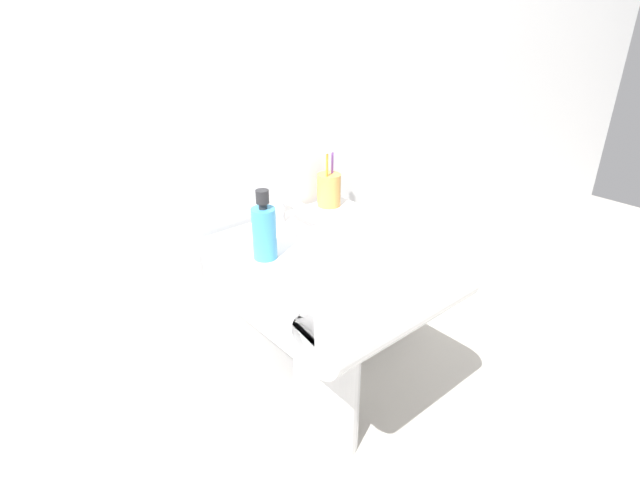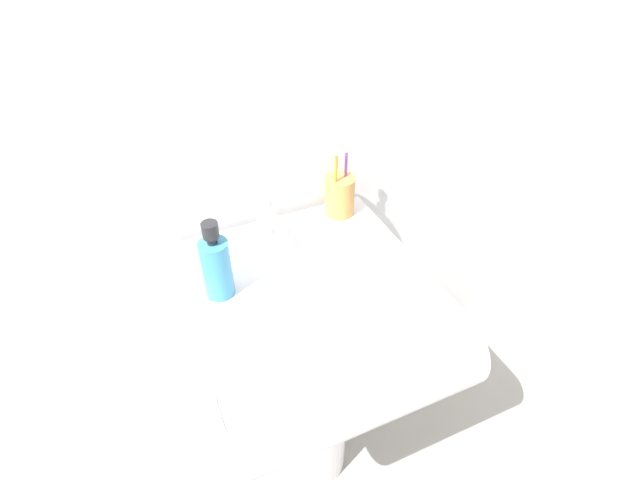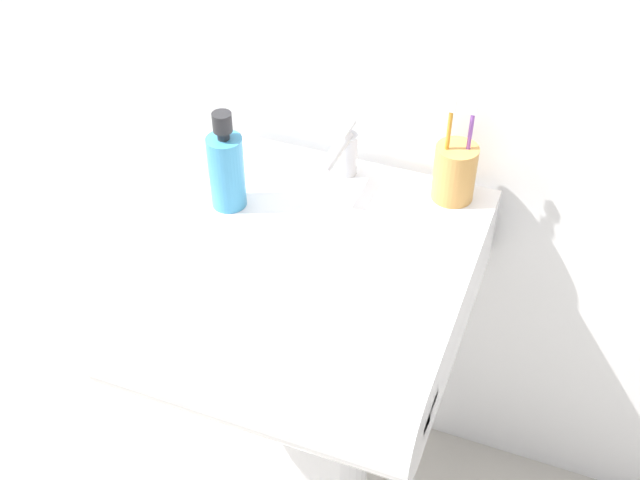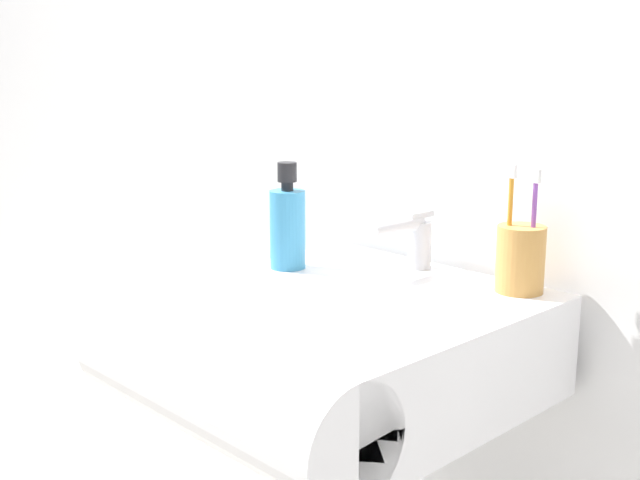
% 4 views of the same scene
% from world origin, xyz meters
% --- Properties ---
extents(sink_pedestal, '(0.21, 0.21, 0.58)m').
position_xyz_m(sink_pedestal, '(0.00, 0.00, 0.29)').
color(sink_pedestal, white).
rests_on(sink_pedestal, ground).
extents(sink_basin, '(0.50, 0.56, 0.16)m').
position_xyz_m(sink_basin, '(0.00, -0.06, 0.66)').
color(sink_basin, white).
rests_on(sink_basin, sink_pedestal).
extents(faucet, '(0.04, 0.14, 0.10)m').
position_xyz_m(faucet, '(-0.02, 0.18, 0.79)').
color(faucet, silver).
rests_on(faucet, sink_basin).
extents(toothbrush_cup, '(0.07, 0.07, 0.19)m').
position_xyz_m(toothbrush_cup, '(0.17, 0.19, 0.79)').
color(toothbrush_cup, '#D19347').
rests_on(toothbrush_cup, sink_basin).
extents(soap_bottle, '(0.06, 0.06, 0.18)m').
position_xyz_m(soap_bottle, '(-0.18, 0.04, 0.81)').
color(soap_bottle, '#3F99CC').
rests_on(soap_bottle, sink_basin).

